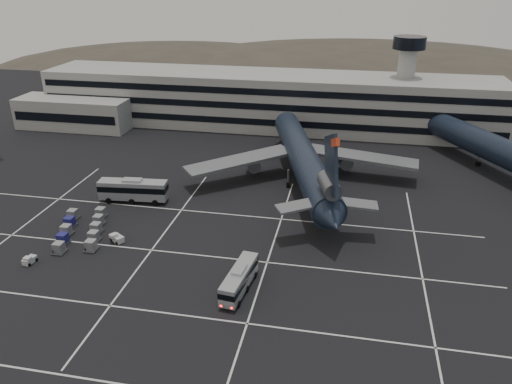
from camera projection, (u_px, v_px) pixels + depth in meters
ground at (180, 268)px, 71.76m from camera, size 260.00×260.00×0.00m
lane_markings at (188, 266)px, 72.23m from camera, size 90.00×55.62×0.01m
terminal at (256, 101)px, 132.94m from camera, size 125.00×26.00×24.00m
hills at (344, 91)px, 225.39m from camera, size 352.00×180.00×44.00m
trijet_main at (304, 159)px, 97.46m from camera, size 45.65×56.72×18.08m
trijet_far at (486, 144)px, 105.36m from camera, size 34.67×52.81×18.08m
bus_near at (239, 278)px, 66.17m from camera, size 3.42×10.05×3.47m
bus_far at (133, 189)px, 91.24m from camera, size 12.76×4.14×4.43m
tug_a at (29, 260)px, 72.73m from camera, size 1.48×2.17×1.30m
tug_b at (118, 238)px, 78.41m from camera, size 2.66×2.40×1.47m
uld_cluster at (81, 229)px, 80.71m from camera, size 10.53×14.67×1.73m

